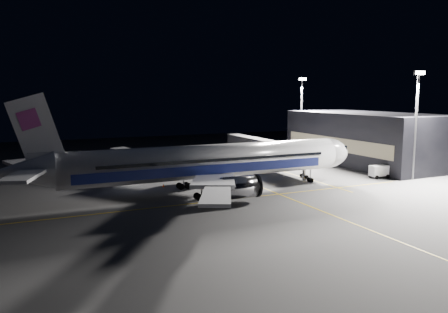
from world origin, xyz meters
TOP-DOWN VIEW (x-y plane):
  - ground at (0.00, 0.00)m, footprint 200.00×200.00m
  - guide_line_main at (10.00, 0.00)m, footprint 0.25×80.00m
  - guide_line_cross at (0.00, -6.00)m, footprint 70.00×0.25m
  - guide_line_side at (22.00, 10.00)m, footprint 0.25×40.00m
  - airliner at (-1.08, 0.00)m, footprint 61.48×54.22m
  - terminal at (45.98, 14.00)m, footprint 18.12×40.00m
  - jet_bridge at (22.00, 18.06)m, footprint 3.60×34.40m
  - floodlight_mast_north at (40.00, 31.99)m, footprint 2.40×0.68m
  - floodlight_mast_south at (40.00, -6.01)m, footprint 2.40×0.67m
  - service_truck at (35.86, -2.04)m, footprint 4.99×2.45m
  - baggage_tug at (-9.18, 17.70)m, footprint 2.58×2.22m
  - safety_cone_a at (-5.74, 7.38)m, footprint 0.37×0.37m
  - safety_cone_b at (6.00, 4.00)m, footprint 0.44×0.44m
  - safety_cone_c at (-2.13, 4.00)m, footprint 0.40×0.40m

SIDE VIEW (x-z plane):
  - ground at x=0.00m, z-range 0.00..0.00m
  - guide_line_main at x=10.00m, z-range 0.00..0.01m
  - guide_line_cross at x=0.00m, z-range 0.00..0.01m
  - guide_line_side at x=22.00m, z-range 0.00..0.01m
  - safety_cone_a at x=-5.74m, z-range 0.00..0.56m
  - safety_cone_c at x=-2.13m, z-range 0.00..0.60m
  - safety_cone_b at x=6.00m, z-range 0.00..0.66m
  - baggage_tug at x=-9.18m, z-range -0.07..1.60m
  - service_truck at x=35.86m, z-range 0.09..2.56m
  - jet_bridge at x=22.00m, z-range 1.43..7.73m
  - airliner at x=-1.08m, z-range -3.16..13.48m
  - terminal at x=45.98m, z-range 0.00..12.00m
  - floodlight_mast_north at x=40.00m, z-range 2.02..22.72m
  - floodlight_mast_south at x=40.00m, z-range 2.02..22.72m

